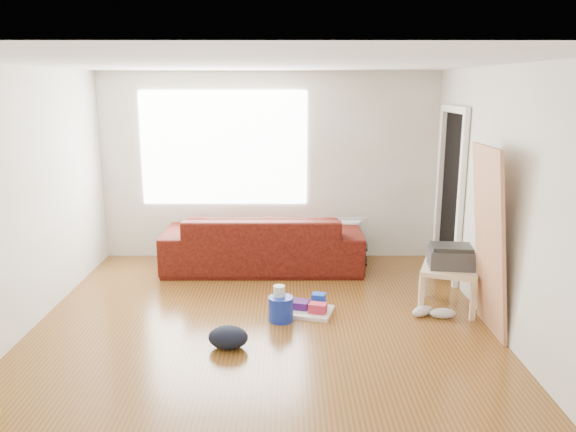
{
  "coord_description": "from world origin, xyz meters",
  "views": [
    {
      "loc": [
        0.23,
        -4.98,
        2.32
      ],
      "look_at": [
        0.25,
        0.6,
        1.01
      ],
      "focal_mm": 35.0,
      "sensor_mm": 36.0,
      "label": 1
    }
  ],
  "objects_px": {
    "side_table": "(450,274)",
    "cleaning_tray": "(309,308)",
    "backpack": "(228,347)",
    "sofa": "(263,268)",
    "bucket": "(281,320)",
    "tv_stand": "(343,253)"
  },
  "relations": [
    {
      "from": "side_table",
      "to": "cleaning_tray",
      "type": "relative_size",
      "value": 1.24
    },
    {
      "from": "cleaning_tray",
      "to": "backpack",
      "type": "xyz_separation_m",
      "value": [
        -0.76,
        -0.8,
        -0.05
      ]
    },
    {
      "from": "sofa",
      "to": "backpack",
      "type": "distance_m",
      "value": 2.27
    },
    {
      "from": "bucket",
      "to": "cleaning_tray",
      "type": "distance_m",
      "value": 0.36
    },
    {
      "from": "sofa",
      "to": "cleaning_tray",
      "type": "height_order",
      "value": "sofa"
    },
    {
      "from": "sofa",
      "to": "bucket",
      "type": "distance_m",
      "value": 1.68
    },
    {
      "from": "cleaning_tray",
      "to": "tv_stand",
      "type": "bearing_deg",
      "value": 73.04
    },
    {
      "from": "side_table",
      "to": "bucket",
      "type": "xyz_separation_m",
      "value": [
        -1.77,
        -0.32,
        -0.39
      ]
    },
    {
      "from": "bucket",
      "to": "sofa",
      "type": "bearing_deg",
      "value": 98.39
    },
    {
      "from": "cleaning_tray",
      "to": "backpack",
      "type": "height_order",
      "value": "cleaning_tray"
    },
    {
      "from": "tv_stand",
      "to": "cleaning_tray",
      "type": "xyz_separation_m",
      "value": [
        -0.53,
        -1.73,
        -0.07
      ]
    },
    {
      "from": "tv_stand",
      "to": "bucket",
      "type": "xyz_separation_m",
      "value": [
        -0.82,
        -1.93,
        -0.13
      ]
    },
    {
      "from": "sofa",
      "to": "cleaning_tray",
      "type": "relative_size",
      "value": 4.34
    },
    {
      "from": "sofa",
      "to": "tv_stand",
      "type": "relative_size",
      "value": 3.73
    },
    {
      "from": "tv_stand",
      "to": "bucket",
      "type": "bearing_deg",
      "value": -105.58
    },
    {
      "from": "sofa",
      "to": "side_table",
      "type": "bearing_deg",
      "value": 146.56
    },
    {
      "from": "side_table",
      "to": "cleaning_tray",
      "type": "height_order",
      "value": "side_table"
    },
    {
      "from": "tv_stand",
      "to": "backpack",
      "type": "xyz_separation_m",
      "value": [
        -1.29,
        -2.52,
        -0.13
      ]
    },
    {
      "from": "sofa",
      "to": "side_table",
      "type": "height_order",
      "value": "side_table"
    },
    {
      "from": "bucket",
      "to": "tv_stand",
      "type": "bearing_deg",
      "value": 66.97
    },
    {
      "from": "side_table",
      "to": "bucket",
      "type": "bearing_deg",
      "value": -169.66
    },
    {
      "from": "sofa",
      "to": "backpack",
      "type": "relative_size",
      "value": 6.95
    }
  ]
}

